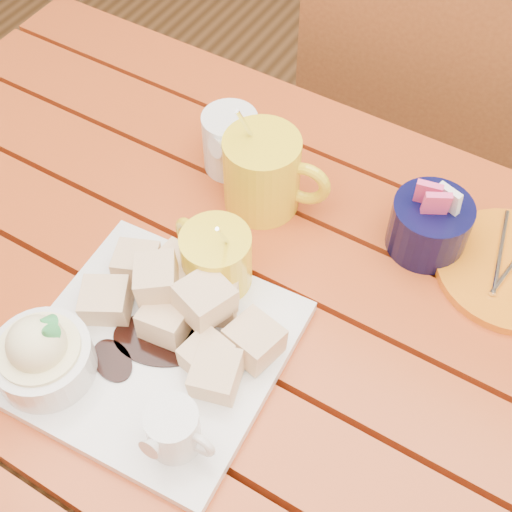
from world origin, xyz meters
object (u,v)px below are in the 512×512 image
Objects in this scene: table at (230,350)px; coffee_mug_left at (215,261)px; chair_far at (426,132)px; dessert_plate at (133,344)px; coffee_mug_right at (264,173)px.

coffee_mug_left is (-0.03, 0.02, 0.16)m from table.
table is 0.66m from chair_far.
dessert_plate is at bearing -113.86° from table.
coffee_mug_left is (0.02, 0.13, 0.02)m from dessert_plate.
coffee_mug_left reaches higher than table.
coffee_mug_right reaches higher than table.
table is at bearing -86.08° from coffee_mug_right.
coffee_mug_left is at bearing -94.64° from coffee_mug_right.
dessert_plate is 2.11× the size of coffee_mug_left.
table is 4.07× the size of dessert_plate.
dessert_plate is at bearing -81.21° from coffee_mug_left.
chair_far is (0.08, 0.49, -0.28)m from coffee_mug_right.
chair_far reaches higher than coffee_mug_right.
chair_far is at bearing 87.45° from table.
coffee_mug_right is at bearing 115.65° from coffee_mug_left.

